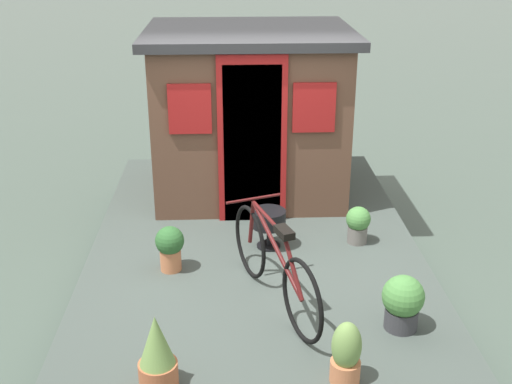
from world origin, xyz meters
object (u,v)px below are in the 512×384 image
(houseboat_cabin, at_px, (249,112))
(potted_plant_succulent, at_px, (170,246))
(potted_plant_geranium, at_px, (346,354))
(potted_plant_mint, at_px, (358,224))
(charcoal_grill, at_px, (269,220))
(potted_plant_rosemary, at_px, (403,302))
(potted_plant_lavender, at_px, (157,353))
(bicycle, at_px, (274,265))

(houseboat_cabin, height_order, potted_plant_succulent, houseboat_cabin)
(potted_plant_geranium, bearing_deg, potted_plant_mint, -13.06)
(houseboat_cabin, relative_size, charcoal_grill, 5.87)
(potted_plant_rosemary, xyz_separation_m, charcoal_grill, (1.44, 0.97, 0.05))
(houseboat_cabin, xyz_separation_m, potted_plant_lavender, (-3.58, 0.76, -0.70))
(houseboat_cabin, distance_m, bicycle, 2.64)
(houseboat_cabin, xyz_separation_m, bicycle, (-2.57, -0.11, -0.59))
(potted_plant_succulent, distance_m, potted_plant_lavender, 1.63)
(potted_plant_lavender, bearing_deg, houseboat_cabin, -11.95)
(potted_plant_lavender, xyz_separation_m, potted_plant_rosemary, (0.61, -1.86, -0.03))
(bicycle, distance_m, potted_plant_succulent, 1.11)
(potted_plant_rosemary, height_order, charcoal_grill, potted_plant_rosemary)
(potted_plant_geranium, bearing_deg, potted_plant_rosemary, -41.76)
(potted_plant_geranium, xyz_separation_m, charcoal_grill, (2.06, 0.41, 0.06))
(potted_plant_geranium, height_order, potted_plant_succulent, potted_plant_geranium)
(potted_plant_lavender, distance_m, potted_plant_rosemary, 1.96)
(potted_plant_mint, bearing_deg, houseboat_cabin, 35.18)
(potted_plant_lavender, xyz_separation_m, potted_plant_mint, (2.11, -1.80, -0.06))
(potted_plant_geranium, distance_m, potted_plant_mint, 2.18)
(houseboat_cabin, relative_size, potted_plant_rosemary, 5.05)
(bicycle, distance_m, potted_plant_mint, 1.44)
(potted_plant_rosemary, bearing_deg, bicycle, 67.95)
(potted_plant_geranium, relative_size, potted_plant_succulent, 1.10)
(potted_plant_succulent, height_order, potted_plant_rosemary, potted_plant_rosemary)
(potted_plant_succulent, bearing_deg, potted_plant_rosemary, -118.12)
(bicycle, xyz_separation_m, potted_plant_succulent, (0.62, 0.92, -0.13))
(potted_plant_geranium, bearing_deg, potted_plant_succulent, 39.40)
(potted_plant_succulent, xyz_separation_m, charcoal_grill, (0.42, -0.94, 0.05))
(potted_plant_lavender, relative_size, potted_plant_mint, 1.47)
(houseboat_cabin, xyz_separation_m, potted_plant_geranium, (-3.60, -0.55, -0.74))
(potted_plant_rosemary, bearing_deg, potted_plant_mint, 2.48)
(potted_plant_lavender, height_order, potted_plant_rosemary, potted_plant_lavender)
(bicycle, xyz_separation_m, charcoal_grill, (1.04, -0.02, -0.08))
(potted_plant_succulent, height_order, potted_plant_lavender, potted_plant_lavender)
(charcoal_grill, bearing_deg, potted_plant_rosemary, -146.06)
(bicycle, xyz_separation_m, potted_plant_rosemary, (-0.40, -0.99, -0.13))
(charcoal_grill, bearing_deg, potted_plant_mint, -86.22)
(bicycle, xyz_separation_m, potted_plant_lavender, (-1.01, 0.87, -0.11))
(potted_plant_succulent, distance_m, potted_plant_mint, 1.90)
(houseboat_cabin, relative_size, potted_plant_mint, 6.02)
(bicycle, bearing_deg, potted_plant_lavender, 139.17)
(charcoal_grill, bearing_deg, potted_plant_lavender, 156.40)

